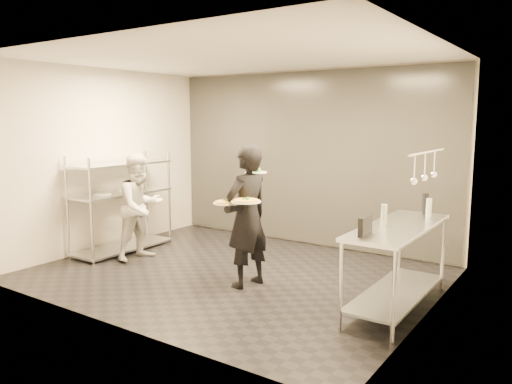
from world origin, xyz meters
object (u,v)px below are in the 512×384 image
Objects in this scene: prep_counter at (398,252)px; bottle_dark at (425,204)px; pass_rack at (121,201)px; bottle_green at (384,215)px; pizza_plate_near at (227,202)px; pizza_plate_far at (246,201)px; chef at (141,207)px; waiter at (247,217)px; pos_monitor at (365,226)px; bottle_clear at (429,208)px; salad_plate at (256,171)px.

bottle_dark is at bearing 86.77° from prep_counter.
bottle_green is (4.21, -0.11, 0.26)m from pass_rack.
pizza_plate_near is 0.28m from pizza_plate_far.
bottle_green is at bearing -83.35° from chef.
waiter is 1.12× the size of chef.
pass_rack is 4.22m from bottle_green.
prep_counter is 0.75m from pos_monitor.
pass_rack reaches higher than bottle_green.
chef is (0.60, -0.16, -0.00)m from pass_rack.
waiter is 8.15× the size of bottle_clear.
pos_monitor is at bearing -5.52° from pizza_plate_far.
chef reaches higher than pizza_plate_near.
pizza_plate_far is at bearing -166.04° from bottle_green.
pass_rack is at bearing -84.87° from waiter.
pos_monitor is at bearing -4.55° from pizza_plate_near.
bottle_clear is (0.25, 0.76, -0.01)m from bottle_green.
pizza_plate_near is at bearing -23.23° from waiter.
salad_plate is at bearing 0.88° from pass_rack.
salad_plate is 1.22× the size of bottle_green.
pass_rack is 4.60× the size of pizza_plate_far.
chef is 3.91m from bottle_dark.
pizza_plate_far is (0.28, 0.00, 0.04)m from pizza_plate_near.
waiter is 4.95× the size of pizza_plate_far.
bottle_dark reaches higher than prep_counter.
salad_plate reaches higher than bottle_green.
pizza_plate_near is 1.24× the size of pos_monitor.
bottle_clear is at bearing 8.23° from pass_rack.
bottle_dark is at bearing 118.41° from bottle_clear.
bottle_green is at bearing 13.96° from pizza_plate_far.
prep_counter is 7.34× the size of bottle_dark.
prep_counter is at bearing -101.48° from bottle_clear.
waiter is (2.57, -0.28, 0.09)m from pass_rack.
bottle_green is at bearing 11.95° from pizza_plate_near.
pass_rack is at bearing 168.61° from pizza_plate_near.
salad_plate reaches higher than prep_counter.
pass_rack reaches higher than bottle_dark.
pass_rack is 6.53× the size of bottle_dark.
pos_monitor is at bearing -89.57° from bottle_green.
bottle_dark is at bearing 132.15° from waiter.
salad_plate is at bearing 175.03° from bottle_green.
bottle_green is (-0.12, -0.11, 0.41)m from prep_counter.
pizza_plate_far is 1.36× the size of pos_monitor.
bottle_dark is (0.17, 0.91, 0.01)m from bottle_green.
bottle_green is 1.07× the size of bottle_clear.
pass_rack is 2.59m from waiter.
pass_rack is 4.46m from bottle_dark.
pizza_plate_near is at bearing -94.33° from chef.
pizza_plate_near is 1.29× the size of bottle_dark.
salad_plate is (-0.22, 0.52, 0.29)m from pizza_plate_far.
bottle_dark reaches higher than pizza_plate_near.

